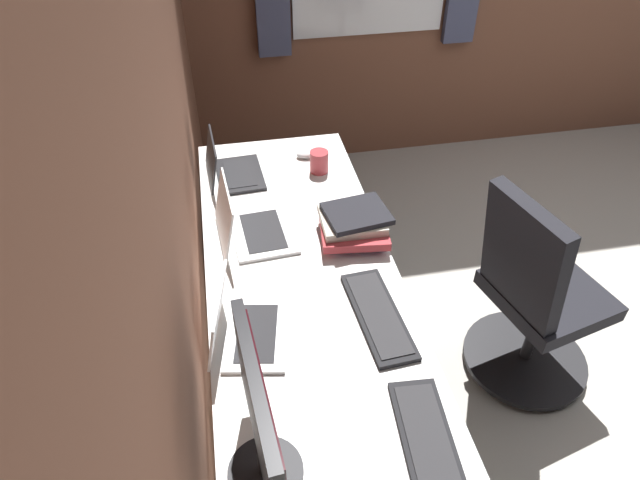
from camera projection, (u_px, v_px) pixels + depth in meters
wall_back at (156, 143)px, 1.66m from camera, size 4.42×0.10×2.60m
desk at (306, 302)px, 2.03m from camera, size 2.13×0.70×0.73m
drawer_pedestal at (283, 272)px, 2.61m from camera, size 0.40×0.51×0.69m
monitor_primary at (261, 422)px, 1.32m from camera, size 0.47×0.20×0.42m
laptop_leftmost at (229, 168)px, 2.50m from camera, size 0.30×0.26×0.20m
laptop_left at (248, 226)px, 2.18m from camera, size 0.33×0.31×0.24m
laptop_center at (241, 326)px, 1.80m from camera, size 0.35×0.29×0.20m
keyboard_main at (378, 315)px, 1.88m from camera, size 0.43×0.17×0.02m
keyboard_spare at (429, 446)px, 1.52m from camera, size 0.43×0.17×0.02m
mouse_main at (307, 154)px, 2.66m from camera, size 0.06×0.10×0.03m
book_stack_near at (354, 225)px, 2.18m from camera, size 0.27×0.29×0.12m
coffee_mug at (319, 161)px, 2.54m from camera, size 0.12×0.08×0.10m
office_chair at (533, 300)px, 2.32m from camera, size 0.56×0.59×0.97m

